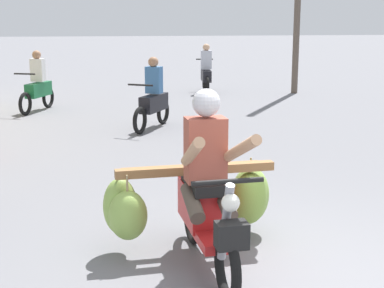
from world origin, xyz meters
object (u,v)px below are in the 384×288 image
object	(u,v)px
motorbike_main_loaded	(202,197)
motorbike_distant_ahead_left	(206,73)
motorbike_distant_far_ahead	(153,100)
motorbike_distant_ahead_right	(38,87)

from	to	relation	value
motorbike_main_loaded	motorbike_distant_ahead_left	world-z (taller)	motorbike_main_loaded
motorbike_main_loaded	motorbike_distant_far_ahead	bearing A→B (deg)	89.99
motorbike_main_loaded	motorbike_distant_ahead_left	size ratio (longest dim) A/B	1.17
motorbike_distant_far_ahead	motorbike_main_loaded	bearing A→B (deg)	-90.01
motorbike_distant_ahead_right	motorbike_distant_ahead_left	bearing A→B (deg)	31.48
motorbike_main_loaded	motorbike_distant_far_ahead	xyz separation A→B (m)	(0.00, 6.19, 0.02)
motorbike_distant_ahead_right	motorbike_distant_far_ahead	world-z (taller)	same
motorbike_distant_ahead_left	motorbike_distant_ahead_right	size ratio (longest dim) A/B	1.05
motorbike_main_loaded	motorbike_distant_far_ahead	distance (m)	6.19
motorbike_main_loaded	motorbike_distant_ahead_left	distance (m)	11.50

